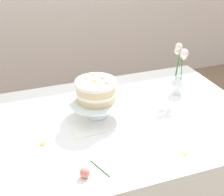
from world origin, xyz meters
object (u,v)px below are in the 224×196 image
(dining_table, at_px, (123,134))
(flower_vase, at_px, (179,74))
(cake_stand, at_px, (96,103))
(layer_cake, at_px, (96,90))
(fallen_rose, at_px, (85,172))

(dining_table, bearing_deg, flower_vase, 22.03)
(flower_vase, bearing_deg, dining_table, -157.97)
(dining_table, relative_size, cake_stand, 4.83)
(cake_stand, relative_size, layer_cake, 1.37)
(cake_stand, height_order, flower_vase, flower_vase)
(layer_cake, height_order, fallen_rose, layer_cake)
(dining_table, relative_size, fallen_rose, 11.12)
(layer_cake, bearing_deg, dining_table, -34.62)
(dining_table, distance_m, fallen_rose, 0.47)
(cake_stand, xyz_separation_m, layer_cake, (0.00, 0.00, 0.07))
(dining_table, height_order, layer_cake, layer_cake)
(flower_vase, bearing_deg, fallen_rose, -144.46)
(layer_cake, bearing_deg, flower_vase, 9.22)
(dining_table, xyz_separation_m, layer_cake, (-0.12, 0.08, 0.24))
(cake_stand, distance_m, layer_cake, 0.07)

